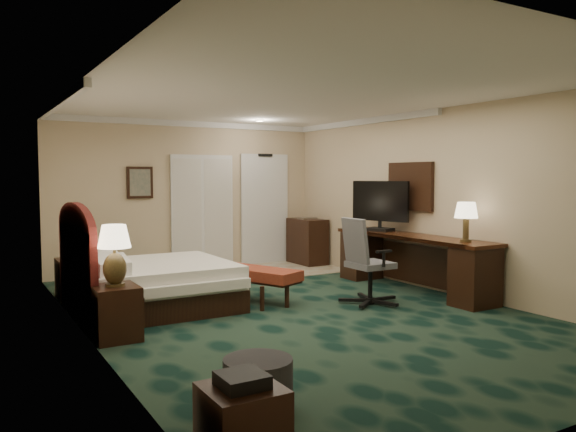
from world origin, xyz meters
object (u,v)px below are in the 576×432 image
nightstand_far (74,278)px  minibar (307,241)px  ottoman (258,383)px  bed (156,286)px  lamp_near (115,255)px  bed_bench (254,284)px  tv (380,206)px  desk (412,263)px  nightstand_near (115,313)px  lamp_far (73,236)px  side_table (242,427)px  desk_chair (370,261)px

nightstand_far → minibar: bearing=11.4°
ottoman → bed: bearing=84.8°
lamp_near → bed_bench: size_ratio=0.48×
bed_bench → minibar: size_ratio=1.53×
nightstand_far → tv: (4.43, -1.32, 0.96)m
ottoman → lamp_near: bearing=101.5°
bed → desk: size_ratio=0.64×
nightstand_near → desk: size_ratio=0.20×
lamp_far → minibar: bearing=11.4°
side_table → bed_bench: bearing=61.9°
ottoman → desk_chair: 3.67m
ottoman → side_table: (-0.47, -0.70, 0.05)m
bed → nightstand_far: bed is taller
nightstand_near → lamp_far: bearing=90.0°
ottoman → bed_bench: bearing=63.3°
nightstand_near → desk_chair: 3.35m
side_table → minibar: 7.71m
nightstand_near → lamp_near: 0.60m
lamp_far → minibar: lamp_far is taller
bed → tv: bearing=-1.5°
bed_bench → ottoman: bearing=-139.6°
desk_chair → bed_bench: bearing=143.0°
lamp_far → minibar: size_ratio=0.71×
side_table → bed: bearing=79.4°
lamp_far → tv: size_ratio=0.61×
bed_bench → tv: 2.55m
nightstand_far → bed_bench: size_ratio=0.41×
minibar → bed: bearing=-150.0°
bed_bench → desk_chair: desk_chair is taller
ottoman → desk: size_ratio=0.18×
nightstand_far → desk: bearing=-25.0°
desk → desk_chair: bearing=-161.0°
bed → lamp_near: lamp_near is taller
bed → side_table: (-0.78, -4.16, -0.06)m
bed → ottoman: bearing=-95.2°
nightstand_far → desk: 4.89m
desk_chair → bed: bearing=155.2°
bed_bench → ottoman: 3.59m
bed → lamp_near: (-0.78, -1.15, 0.59)m
nightstand_far → ottoman: bearing=-84.2°
tv → bed_bench: bearing=167.3°
nightstand_near → lamp_near: lamp_near is taller
nightstand_far → tv: tv is taller
lamp_near → desk_chair: bearing=-1.0°
bed_bench → side_table: size_ratio=2.81×
ottoman → minibar: minibar is taller
bed_bench → side_table: (-2.08, -3.91, 0.01)m
desk → minibar: bearing=89.0°
bed → nightstand_near: bed is taller
nightstand_near → desk_chair: size_ratio=0.49×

